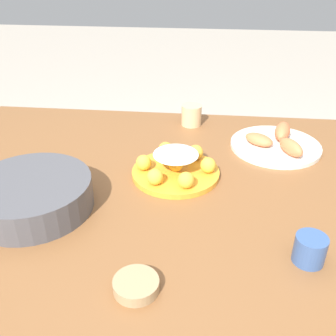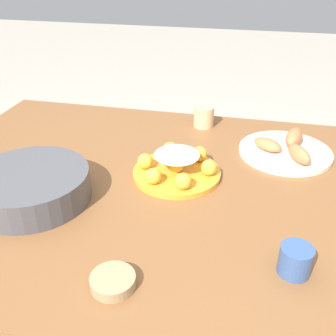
# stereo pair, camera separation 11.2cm
# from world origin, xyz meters

# --- Properties ---
(dining_table) EXTENTS (1.48, 1.07, 0.71)m
(dining_table) POSITION_xyz_m (0.00, 0.00, 0.63)
(dining_table) COLOR brown
(dining_table) RESTS_ON ground_plane
(cake_plate) EXTENTS (0.26, 0.26, 0.08)m
(cake_plate) POSITION_xyz_m (-0.04, -0.06, 0.73)
(cake_plate) COLOR gold
(cake_plate) RESTS_ON dining_table
(serving_bowl) EXTENTS (0.31, 0.31, 0.08)m
(serving_bowl) POSITION_xyz_m (0.31, 0.14, 0.75)
(serving_bowl) COLOR #4C4C51
(serving_bowl) RESTS_ON dining_table
(sauce_bowl) EXTENTS (0.09, 0.09, 0.02)m
(sauce_bowl) POSITION_xyz_m (0.00, 0.39, 0.72)
(sauce_bowl) COLOR tan
(sauce_bowl) RESTS_ON dining_table
(seafood_platter) EXTENTS (0.30, 0.30, 0.06)m
(seafood_platter) POSITION_xyz_m (-0.36, -0.27, 0.72)
(seafood_platter) COLOR silver
(seafood_platter) RESTS_ON dining_table
(cup_near) EXTENTS (0.07, 0.07, 0.08)m
(cup_near) POSITION_xyz_m (-0.07, -0.43, 0.74)
(cup_near) COLOR #DBB27F
(cup_near) RESTS_ON dining_table
(cup_far) EXTENTS (0.07, 0.07, 0.06)m
(cup_far) POSITION_xyz_m (-0.36, 0.27, 0.74)
(cup_far) COLOR #38568E
(cup_far) RESTS_ON dining_table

